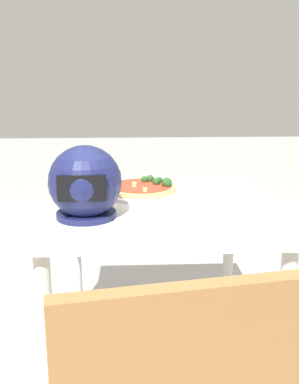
{
  "coord_description": "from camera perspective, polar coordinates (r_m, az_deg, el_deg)",
  "views": [
    {
      "loc": [
        0.11,
        1.63,
        1.17
      ],
      "look_at": [
        0.03,
        -0.06,
        0.73
      ],
      "focal_mm": 41.86,
      "sensor_mm": 36.0,
      "label": 1
    }
  ],
  "objects": [
    {
      "name": "ground_plane",
      "position": [
        2.01,
        1.05,
        -20.94
      ],
      "size": [
        14.0,
        14.0,
        0.0
      ],
      "primitive_type": "plane",
      "color": "#9E9E99"
    },
    {
      "name": "dining_table",
      "position": [
        1.73,
        1.15,
        -4.15
      ],
      "size": [
        0.87,
        0.91,
        0.71
      ],
      "color": "beige",
      "rests_on": "ground"
    },
    {
      "name": "pizza_plate",
      "position": [
        1.81,
        -1.09,
        0.04
      ],
      "size": [
        0.33,
        0.33,
        0.01
      ],
      "primitive_type": "cylinder",
      "color": "white",
      "rests_on": "dining_table"
    },
    {
      "name": "pizza",
      "position": [
        1.81,
        -0.86,
        0.64
      ],
      "size": [
        0.28,
        0.28,
        0.06
      ],
      "color": "tan",
      "rests_on": "pizza_plate"
    },
    {
      "name": "motorcycle_helmet",
      "position": [
        1.49,
        -8.2,
        1.05
      ],
      "size": [
        0.24,
        0.24,
        0.24
      ],
      "color": "#191E4C",
      "rests_on": "dining_table"
    }
  ]
}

